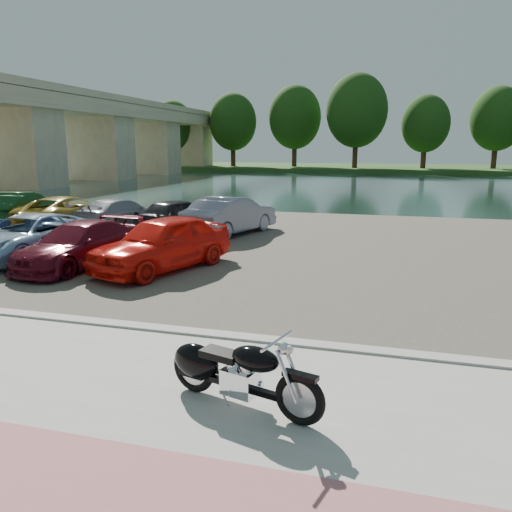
% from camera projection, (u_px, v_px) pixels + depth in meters
% --- Properties ---
extents(ground, '(200.00, 200.00, 0.00)m').
position_uv_depth(ground, '(194.00, 394.00, 7.15)').
color(ground, '#595447').
rests_on(ground, ground).
extents(promenade, '(60.00, 6.00, 0.10)m').
position_uv_depth(promenade, '(163.00, 428.00, 6.20)').
color(promenade, '#9F9E96').
rests_on(promenade, ground).
extents(pink_path, '(60.00, 2.00, 0.01)m').
position_uv_depth(pink_path, '(93.00, 506.00, 4.77)').
color(pink_path, '#AD6165').
rests_on(pink_path, promenade).
extents(kerb, '(60.00, 0.30, 0.14)m').
position_uv_depth(kerb, '(236.00, 339.00, 9.02)').
color(kerb, '#9F9E96').
rests_on(kerb, ground).
extents(parking_lot, '(60.00, 18.00, 0.04)m').
position_uv_depth(parking_lot, '(315.00, 247.00, 17.49)').
color(parking_lot, '#474139').
rests_on(parking_lot, ground).
extents(river, '(120.00, 40.00, 0.00)m').
position_uv_depth(river, '(365.00, 186.00, 44.78)').
color(river, black).
rests_on(river, ground).
extents(far_bank, '(120.00, 24.00, 0.60)m').
position_uv_depth(far_bank, '(379.00, 168.00, 74.83)').
color(far_bank, '#284719').
rests_on(far_bank, ground).
extents(bridge, '(7.00, 56.00, 8.55)m').
position_uv_depth(bridge, '(94.00, 126.00, 51.90)').
color(bridge, tan).
rests_on(bridge, ground).
extents(far_trees, '(70.25, 10.68, 12.52)m').
position_uv_depth(far_trees, '(413.00, 116.00, 66.30)').
color(far_trees, '#342213').
rests_on(far_trees, far_bank).
extents(motorcycle, '(2.28, 0.97, 1.05)m').
position_uv_depth(motorcycle, '(230.00, 370.00, 6.62)').
color(motorcycle, black).
rests_on(motorcycle, promenade).
extents(car_2, '(2.53, 4.97, 1.35)m').
position_uv_depth(car_2, '(28.00, 237.00, 15.58)').
color(car_2, '#87A6C5').
rests_on(car_2, parking_lot).
extents(car_3, '(2.27, 4.58, 1.28)m').
position_uv_depth(car_3, '(79.00, 245.00, 14.51)').
color(car_3, '#550C1A').
rests_on(car_3, parking_lot).
extents(car_4, '(3.18, 4.85, 1.54)m').
position_uv_depth(car_4, '(162.00, 243.00, 14.09)').
color(car_4, red).
rests_on(car_4, parking_lot).
extents(car_5, '(2.31, 4.70, 1.48)m').
position_uv_depth(car_5, '(21.00, 208.00, 22.21)').
color(car_5, '#0E3414').
rests_on(car_5, parking_lot).
extents(car_6, '(2.34, 4.93, 1.36)m').
position_uv_depth(car_6, '(66.00, 212.00, 21.56)').
color(car_6, olive).
rests_on(car_6, parking_lot).
extents(car_7, '(2.45, 4.70, 1.30)m').
position_uv_depth(car_7, '(120.00, 214.00, 21.13)').
color(car_7, '#93949C').
rests_on(car_7, parking_lot).
extents(car_8, '(2.63, 4.26, 1.35)m').
position_uv_depth(car_8, '(178.00, 214.00, 20.70)').
color(car_8, black).
rests_on(car_8, parking_lot).
extents(car_9, '(2.82, 4.83, 1.50)m').
position_uv_depth(car_9, '(231.00, 215.00, 19.83)').
color(car_9, slate).
rests_on(car_9, parking_lot).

